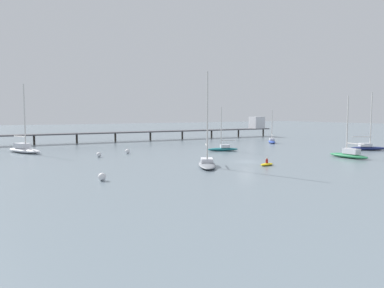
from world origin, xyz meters
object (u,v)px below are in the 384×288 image
(sailboat_teal, at_px, (223,148))
(mooring_buoy_far, at_px, (102,177))
(sailboat_blue, at_px, (272,141))
(mooring_buoy_inner, at_px, (127,151))
(sailboat_gray, at_px, (207,162))
(mooring_buoy_mid, at_px, (99,155))
(sailboat_navy, at_px, (368,147))
(pier, at_px, (178,129))
(sailboat_white, at_px, (24,149))
(dinghy_yellow, at_px, (267,164))
(sailboat_green, at_px, (349,154))

(sailboat_teal, xyz_separation_m, mooring_buoy_far, (-30.08, -20.25, -0.17))
(sailboat_blue, bearing_deg, mooring_buoy_inner, -172.06)
(sailboat_gray, bearing_deg, mooring_buoy_mid, 118.13)
(sailboat_navy, bearing_deg, sailboat_blue, 100.99)
(pier, distance_m, sailboat_teal, 33.73)
(mooring_buoy_mid, bearing_deg, mooring_buoy_inner, 23.10)
(sailboat_blue, bearing_deg, mooring_buoy_mid, -169.94)
(pier, distance_m, sailboat_blue, 27.04)
(pier, height_order, sailboat_navy, sailboat_navy)
(sailboat_white, relative_size, sailboat_blue, 1.58)
(pier, bearing_deg, sailboat_gray, -113.26)
(mooring_buoy_mid, bearing_deg, sailboat_blue, 10.06)
(mooring_buoy_mid, bearing_deg, dinghy_yellow, -50.71)
(dinghy_yellow, bearing_deg, sailboat_green, 0.47)
(sailboat_blue, distance_m, sailboat_navy, 23.71)
(pier, relative_size, mooring_buoy_mid, 106.30)
(sailboat_white, bearing_deg, sailboat_navy, -25.61)
(sailboat_navy, bearing_deg, sailboat_white, 154.39)
(sailboat_gray, height_order, dinghy_yellow, sailboat_gray)
(sailboat_white, height_order, dinghy_yellow, sailboat_white)
(sailboat_blue, bearing_deg, dinghy_yellow, -132.59)
(sailboat_green, height_order, mooring_buoy_far, sailboat_green)
(sailboat_teal, distance_m, sailboat_green, 23.09)
(mooring_buoy_mid, bearing_deg, sailboat_teal, -4.73)
(sailboat_navy, relative_size, mooring_buoy_mid, 13.75)
(mooring_buoy_inner, bearing_deg, sailboat_blue, 7.94)
(sailboat_white, height_order, mooring_buoy_inner, sailboat_white)
(sailboat_gray, xyz_separation_m, mooring_buoy_inner, (-3.93, 21.26, -0.24))
(mooring_buoy_inner, bearing_deg, mooring_buoy_mid, -156.90)
(dinghy_yellow, bearing_deg, sailboat_navy, 11.97)
(sailboat_green, distance_m, sailboat_navy, 15.77)
(dinghy_yellow, distance_m, mooring_buoy_mid, 28.42)
(mooring_buoy_mid, bearing_deg, sailboat_gray, -61.87)
(sailboat_blue, bearing_deg, mooring_buoy_far, -149.56)
(dinghy_yellow, height_order, mooring_buoy_far, dinghy_yellow)
(pier, bearing_deg, dinghy_yellow, -104.11)
(sailboat_navy, xyz_separation_m, mooring_buoy_mid, (-50.19, 15.17, -0.30))
(sailboat_white, distance_m, mooring_buoy_mid, 17.22)
(sailboat_navy, distance_m, mooring_buoy_far, 56.61)
(sailboat_white, relative_size, sailboat_green, 1.24)
(sailboat_gray, bearing_deg, mooring_buoy_far, -167.40)
(pier, bearing_deg, mooring_buoy_mid, -135.38)
(sailboat_gray, relative_size, sailboat_white, 1.02)
(pier, height_order, dinghy_yellow, pier)
(sailboat_navy, height_order, mooring_buoy_inner, sailboat_navy)
(dinghy_yellow, xyz_separation_m, mooring_buoy_mid, (-17.99, 22.00, 0.21))
(sailboat_green, relative_size, mooring_buoy_far, 11.55)
(sailboat_white, xyz_separation_m, sailboat_green, (46.16, -35.66, -0.06))
(sailboat_teal, height_order, sailboat_white, sailboat_white)
(sailboat_teal, height_order, mooring_buoy_inner, sailboat_teal)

